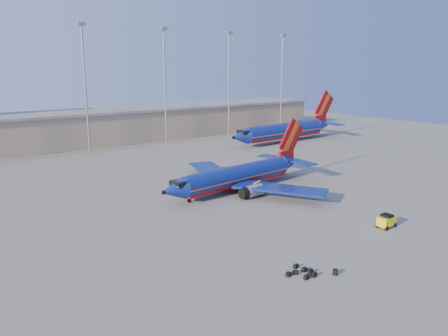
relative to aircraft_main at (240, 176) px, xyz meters
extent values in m
plane|color=slate|center=(-3.75, -1.99, -2.25)|extent=(220.00, 220.00, 0.00)
cube|color=gray|center=(6.25, 56.01, 1.75)|extent=(120.00, 15.00, 8.00)
cube|color=slate|center=(6.25, 56.01, 5.95)|extent=(122.00, 16.00, 0.60)
cylinder|color=gray|center=(-8.75, 44.01, 11.75)|extent=(0.44, 0.44, 28.00)
cube|color=gray|center=(-8.75, 44.01, 26.05)|extent=(1.60, 1.60, 0.70)
cylinder|color=gray|center=(11.25, 44.01, 11.75)|extent=(0.44, 0.44, 28.00)
cube|color=gray|center=(11.25, 44.01, 26.05)|extent=(1.60, 1.60, 0.70)
cylinder|color=gray|center=(31.25, 44.01, 11.75)|extent=(0.44, 0.44, 28.00)
cube|color=gray|center=(31.25, 44.01, 26.05)|extent=(1.60, 1.60, 0.70)
cylinder|color=gray|center=(51.25, 44.01, 11.75)|extent=(0.44, 0.44, 28.00)
cube|color=gray|center=(51.25, 44.01, 26.05)|extent=(1.60, 1.60, 0.70)
cylinder|color=navy|center=(-0.74, -0.08, 0.14)|extent=(21.54, 5.57, 3.29)
cube|color=#9F0C0E|center=(-0.74, -0.08, -0.70)|extent=(21.47, 4.95, 1.15)
cube|color=#EC5413|center=(-0.74, -0.08, -0.08)|extent=(21.54, 5.60, 0.20)
cone|color=navy|center=(-13.19, -1.43, 0.14)|extent=(4.06, 3.67, 3.29)
cube|color=black|center=(-12.04, -1.31, 0.99)|extent=(2.37, 2.53, 0.71)
cone|color=navy|center=(12.14, 1.32, 0.45)|extent=(4.94, 3.76, 3.29)
cube|color=#9F0C0E|center=(11.44, 1.24, 1.65)|extent=(3.76, 0.89, 1.95)
cube|color=#9F0C0E|center=(12.67, 1.38, 4.76)|extent=(6.51, 0.99, 7.08)
cube|color=#EC5413|center=(12.50, 1.36, 4.76)|extent=(4.35, 0.84, 5.56)
cube|color=navy|center=(11.47, 4.28, 0.94)|extent=(4.31, 6.23, 0.20)
cube|color=navy|center=(12.12, -1.72, 0.94)|extent=(3.22, 5.92, 0.20)
cube|color=navy|center=(-0.26, 7.83, -0.66)|extent=(8.43, 14.46, 0.31)
cube|color=navy|center=(1.42, -7.70, -0.66)|extent=(10.76, 14.13, 0.31)
cube|color=#9F0C0E|center=(-0.30, -0.03, -1.06)|extent=(5.67, 4.02, 0.89)
cylinder|color=gray|center=(-2.30, 4.39, -1.23)|extent=(3.38, 2.20, 1.86)
cylinder|color=gray|center=(-1.30, -4.79, -1.23)|extent=(3.38, 2.20, 1.86)
cylinder|color=gray|center=(-10.45, -1.14, -1.77)|extent=(0.23, 0.23, 0.98)
cylinder|color=black|center=(-10.45, -1.14, -1.97)|extent=(0.59, 0.28, 0.57)
cylinder|color=black|center=(0.33, 2.36, -1.88)|extent=(0.79, 0.57, 0.75)
cylinder|color=black|center=(0.83, -2.23, -1.88)|extent=(0.79, 0.57, 0.75)
cylinder|color=navy|center=(37.60, 28.63, 0.69)|extent=(26.40, 5.52, 4.04)
cube|color=#9F0C0E|center=(37.60, 28.63, -0.34)|extent=(26.36, 4.76, 1.42)
cube|color=#EC5413|center=(37.60, 28.63, 0.42)|extent=(26.40, 5.56, 0.24)
cone|color=navy|center=(22.23, 27.76, 0.69)|extent=(4.81, 4.29, 4.04)
cube|color=black|center=(23.64, 27.84, 1.73)|extent=(2.78, 2.98, 0.87)
cone|color=navy|center=(53.52, 29.54, 1.08)|extent=(5.90, 4.36, 4.04)
cube|color=#9F0C0E|center=(52.65, 29.49, 2.55)|extent=(4.61, 0.86, 2.40)
cube|color=#9F0C0E|center=(54.18, 29.57, 6.37)|extent=(8.02, 0.80, 8.72)
cube|color=#EC5413|center=(53.96, 29.56, 6.37)|extent=(5.35, 0.76, 6.84)
cube|color=navy|center=(52.88, 33.22, 1.68)|extent=(5.00, 7.61, 0.24)
cube|color=navy|center=(53.30, 25.81, 1.68)|extent=(4.30, 7.41, 0.24)
cylinder|color=black|center=(37.60, 28.63, -1.76)|extent=(0.81, 0.81, 0.98)
cube|color=#D2C912|center=(3.60, -24.26, -1.42)|extent=(2.38, 1.39, 1.12)
cube|color=black|center=(3.60, -24.26, -0.75)|extent=(1.14, 1.25, 0.39)
cylinder|color=black|center=(2.70, -23.66, -1.96)|extent=(0.59, 0.21, 0.58)
cylinder|color=black|center=(2.72, -24.89, -1.96)|extent=(0.59, 0.21, 0.58)
cylinder|color=black|center=(4.49, -23.63, -1.96)|extent=(0.59, 0.21, 0.58)
cylinder|color=black|center=(4.51, -24.85, -1.96)|extent=(0.59, 0.21, 0.58)
cube|color=black|center=(-13.17, -27.14, -2.05)|extent=(0.66, 0.47, 0.40)
cube|color=black|center=(-13.36, -27.81, -2.03)|extent=(0.52, 0.32, 0.44)
cube|color=black|center=(-11.44, -28.71, -1.98)|extent=(0.60, 0.58, 0.54)
cube|color=black|center=(-14.28, -27.70, -2.05)|extent=(0.61, 0.36, 0.41)
cube|color=black|center=(-14.41, -26.39, -2.06)|extent=(0.63, 0.55, 0.39)
cube|color=black|center=(-13.23, -26.46, -2.07)|extent=(0.54, 0.44, 0.37)
cube|color=black|center=(-15.21, -26.24, -2.08)|extent=(0.69, 0.58, 0.36)
cube|color=black|center=(-13.39, -25.46, -2.07)|extent=(0.66, 0.43, 0.37)
camera|label=1|loc=(-42.73, -52.99, 17.07)|focal=35.00mm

